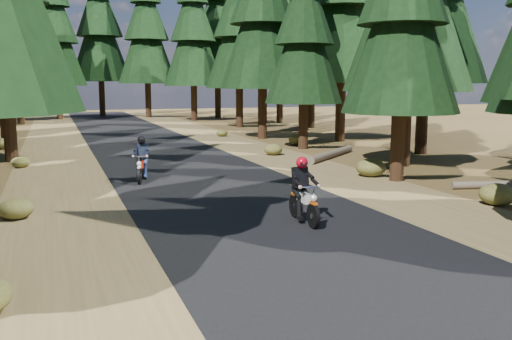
{
  "coord_description": "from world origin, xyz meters",
  "views": [
    {
      "loc": [
        -4.69,
        -11.62,
        3.23
      ],
      "look_at": [
        0.0,
        1.5,
        1.1
      ],
      "focal_mm": 40.0,
      "sensor_mm": 36.0,
      "label": 1
    }
  ],
  "objects_px": {
    "log_near": "(332,154)",
    "rider_lead": "(304,201)",
    "rider_follow": "(142,167)",
    "log_far": "(508,184)"
  },
  "relations": [
    {
      "from": "log_near",
      "to": "rider_lead",
      "type": "relative_size",
      "value": 2.81
    },
    {
      "from": "log_near",
      "to": "rider_follow",
      "type": "distance_m",
      "value": 9.38
    },
    {
      "from": "rider_lead",
      "to": "rider_follow",
      "type": "relative_size",
      "value": 0.99
    },
    {
      "from": "log_near",
      "to": "log_far",
      "type": "bearing_deg",
      "value": -120.91
    },
    {
      "from": "rider_lead",
      "to": "rider_follow",
      "type": "xyz_separation_m",
      "value": [
        -2.71,
        6.9,
        -0.01
      ]
    },
    {
      "from": "rider_lead",
      "to": "rider_follow",
      "type": "height_order",
      "value": "rider_lead"
    },
    {
      "from": "log_near",
      "to": "log_far",
      "type": "xyz_separation_m",
      "value": [
        1.81,
        -8.4,
        -0.04
      ]
    },
    {
      "from": "log_near",
      "to": "rider_follow",
      "type": "height_order",
      "value": "rider_follow"
    },
    {
      "from": "log_far",
      "to": "rider_follow",
      "type": "height_order",
      "value": "rider_follow"
    },
    {
      "from": "log_near",
      "to": "log_far",
      "type": "height_order",
      "value": "log_near"
    }
  ]
}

